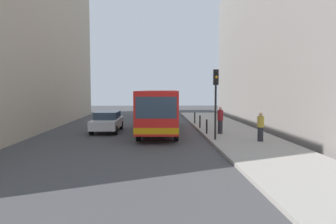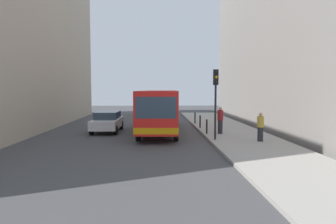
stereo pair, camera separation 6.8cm
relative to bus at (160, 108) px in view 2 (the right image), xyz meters
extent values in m
plane|color=#424244|center=(-0.34, -3.34, -1.73)|extent=(80.00, 80.00, 0.00)
cube|color=#9E9991|center=(5.06, -3.34, -1.65)|extent=(4.40, 40.00, 0.15)
cube|color=gray|center=(11.16, 0.66, 5.14)|extent=(7.00, 32.00, 13.73)
cube|color=red|center=(-0.01, -0.11, 0.02)|extent=(3.03, 11.11, 2.50)
cube|color=orange|center=(-0.01, -0.11, -0.93)|extent=(3.05, 11.13, 0.36)
cube|color=#2D3D4C|center=(-0.27, -5.58, 0.37)|extent=(2.26, 0.17, 1.20)
cube|color=#2D3D4C|center=(0.02, 0.39, 0.37)|extent=(2.97, 9.51, 1.00)
cylinder|color=black|center=(0.94, -4.06, -1.23)|extent=(0.33, 1.01, 1.00)
cylinder|color=black|center=(-1.32, -3.95, -1.23)|extent=(0.33, 1.01, 1.00)
cylinder|color=black|center=(1.31, 3.74, -1.23)|extent=(0.33, 1.01, 1.00)
cylinder|color=black|center=(-0.95, 3.84, -1.23)|extent=(0.33, 1.01, 1.00)
cube|color=silver|center=(-3.82, 0.15, -1.09)|extent=(1.91, 4.44, 0.64)
cube|color=#2D3D4C|center=(-3.82, 0.30, -0.51)|extent=(1.66, 2.50, 0.52)
cylinder|color=black|center=(-3.04, -1.37, -1.41)|extent=(0.24, 0.65, 0.64)
cylinder|color=black|center=(-4.68, -1.33, -1.41)|extent=(0.24, 0.65, 0.64)
cylinder|color=black|center=(-2.96, 1.62, -1.41)|extent=(0.24, 0.65, 0.64)
cylinder|color=black|center=(-4.60, 1.67, -1.41)|extent=(0.24, 0.65, 0.64)
cube|color=navy|center=(-0.39, 11.81, -1.09)|extent=(1.97, 4.47, 0.64)
cube|color=#2D3D4C|center=(-0.38, 11.96, -0.51)|extent=(1.69, 2.52, 0.52)
cylinder|color=black|center=(0.37, 10.28, -1.41)|extent=(0.24, 0.65, 0.64)
cylinder|color=black|center=(-1.27, 10.34, -1.41)|extent=(0.24, 0.65, 0.64)
cylinder|color=black|center=(0.49, 13.28, -1.41)|extent=(0.24, 0.65, 0.64)
cylinder|color=black|center=(-1.15, 13.34, -1.41)|extent=(0.24, 0.65, 0.64)
cylinder|color=black|center=(3.21, -4.55, 0.02)|extent=(0.12, 0.12, 3.20)
cube|color=black|center=(3.21, -4.55, 2.07)|extent=(0.28, 0.24, 0.90)
sphere|color=black|center=(3.21, -4.68, 2.35)|extent=(0.16, 0.16, 0.16)
sphere|color=orange|center=(3.21, -4.68, 2.07)|extent=(0.16, 0.16, 0.16)
sphere|color=black|center=(3.21, -4.68, 1.79)|extent=(0.16, 0.16, 0.16)
cylinder|color=black|center=(3.11, -2.09, -1.10)|extent=(0.11, 0.11, 0.95)
cylinder|color=black|center=(3.11, 1.07, -1.10)|extent=(0.11, 0.11, 0.95)
cylinder|color=black|center=(3.11, 4.23, -1.10)|extent=(0.11, 0.11, 0.95)
cylinder|color=#26262D|center=(5.67, -5.26, -1.17)|extent=(0.32, 0.32, 0.80)
cylinder|color=gold|center=(5.67, -5.26, -0.46)|extent=(0.38, 0.38, 0.62)
sphere|color=tan|center=(5.67, -5.26, -0.04)|extent=(0.22, 0.22, 0.22)
cylinder|color=#26262D|center=(4.01, -2.14, -1.13)|extent=(0.32, 0.32, 0.89)
cylinder|color=maroon|center=(4.01, -2.14, -0.35)|extent=(0.38, 0.38, 0.68)
sphere|color=beige|center=(4.01, -2.14, 0.12)|extent=(0.24, 0.24, 0.24)
camera|label=1|loc=(-0.31, -22.67, 1.38)|focal=33.44mm
camera|label=2|loc=(-0.25, -22.67, 1.38)|focal=33.44mm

